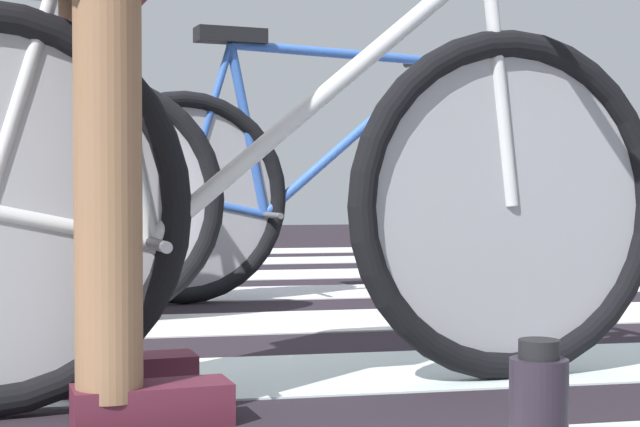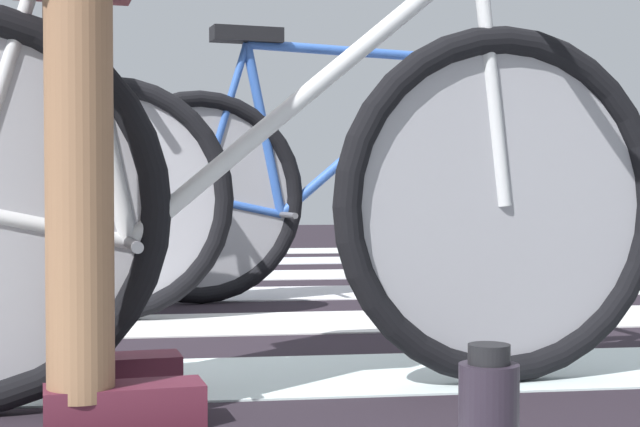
# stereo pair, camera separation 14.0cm
# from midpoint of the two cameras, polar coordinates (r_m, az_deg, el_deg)

# --- Properties ---
(ground) EXTENTS (18.00, 14.00, 0.02)m
(ground) POSITION_cam_midpoint_polar(r_m,az_deg,el_deg) (2.69, -19.12, -7.19)
(ground) COLOR black
(bicycle_1_of_3) EXTENTS (1.73, 0.52, 0.93)m
(bicycle_1_of_3) POSITION_cam_midpoint_polar(r_m,az_deg,el_deg) (1.81, -5.13, 1.21)
(bicycle_1_of_3) COLOR black
(bicycle_1_of_3) RESTS_ON ground
(cyclist_1_of_3) EXTENTS (0.36, 0.44, 1.03)m
(cyclist_1_of_3) POSITION_cam_midpoint_polar(r_m,az_deg,el_deg) (1.78, -15.03, 10.31)
(cyclist_1_of_3) COLOR brown
(cyclist_1_of_3) RESTS_ON ground
(bicycle_3_of_3) EXTENTS (1.72, 0.55, 0.93)m
(bicycle_3_of_3) POSITION_cam_midpoint_polar(r_m,az_deg,el_deg) (3.44, -0.86, 1.43)
(bicycle_3_of_3) COLOR black
(bicycle_3_of_3) RESTS_ON ground
(water_bottle) EXTENTS (0.07, 0.07, 0.21)m
(water_bottle) POSITION_cam_midpoint_polar(r_m,az_deg,el_deg) (1.25, 9.66, -12.37)
(water_bottle) COLOR black
(water_bottle) RESTS_ON ground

